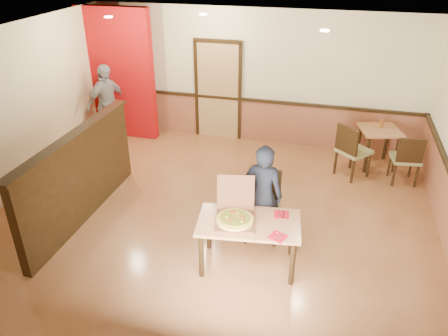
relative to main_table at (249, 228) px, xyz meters
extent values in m
plane|color=#B47246|center=(-0.78, 0.69, -0.61)|extent=(7.00, 7.00, 0.00)
plane|color=black|center=(-0.78, 0.69, 2.19)|extent=(7.00, 7.00, 0.00)
plane|color=beige|center=(-0.78, 4.19, 0.79)|extent=(7.00, 0.00, 7.00)
cube|color=#97573C|center=(-0.78, 4.16, -0.16)|extent=(7.00, 0.04, 0.90)
cube|color=black|center=(-0.78, 4.14, 0.31)|extent=(7.00, 0.06, 0.06)
cube|color=tan|center=(-1.58, 4.15, 0.44)|extent=(0.90, 0.06, 2.10)
cube|color=black|center=(-2.78, 0.49, 0.09)|extent=(0.14, 3.00, 1.40)
cube|color=black|center=(-2.78, 0.49, 0.81)|extent=(0.20, 3.10, 0.05)
cube|color=#A40B0D|center=(-3.68, 3.69, 0.79)|extent=(1.60, 0.20, 2.78)
cylinder|color=#FFD5B2|center=(-3.08, 2.49, 2.17)|extent=(0.14, 0.14, 0.02)
cylinder|color=#FFD5B2|center=(-1.58, 3.19, 2.17)|extent=(0.14, 0.14, 0.02)
cylinder|color=#FFD5B2|center=(0.62, 2.19, 2.17)|extent=(0.14, 0.14, 0.02)
cube|color=#C17D51|center=(0.00, 0.00, 0.09)|extent=(1.43, 0.93, 0.04)
cylinder|color=black|center=(-0.54, -0.38, -0.27)|extent=(0.07, 0.07, 0.68)
cylinder|color=black|center=(-0.62, 0.22, -0.27)|extent=(0.07, 0.07, 0.68)
cylinder|color=black|center=(0.62, -0.22, -0.27)|extent=(0.07, 0.07, 0.68)
cylinder|color=black|center=(0.54, 0.38, -0.27)|extent=(0.07, 0.07, 0.68)
cube|color=olive|center=(0.06, 0.69, -0.10)|extent=(0.55, 0.55, 0.07)
cube|color=black|center=(0.04, 0.92, 0.17)|extent=(0.49, 0.08, 0.48)
cylinder|color=black|center=(-0.13, 0.46, -0.39)|extent=(0.05, 0.05, 0.44)
cylinder|color=black|center=(-0.16, 0.88, -0.39)|extent=(0.05, 0.05, 0.44)
cylinder|color=black|center=(0.29, 0.50, -0.39)|extent=(0.05, 0.05, 0.44)
cylinder|color=black|center=(0.25, 0.91, -0.39)|extent=(0.05, 0.05, 0.44)
cube|color=olive|center=(1.35, 3.01, -0.09)|extent=(0.73, 0.73, 0.07)
cube|color=black|center=(1.19, 2.83, 0.18)|extent=(0.40, 0.36, 0.49)
cylinder|color=black|center=(1.65, 3.02, -0.39)|extent=(0.05, 0.05, 0.45)
cylinder|color=black|center=(1.36, 2.71, -0.39)|extent=(0.05, 0.05, 0.45)
cylinder|color=black|center=(1.33, 3.31, -0.39)|extent=(0.05, 0.05, 0.45)
cylinder|color=black|center=(1.05, 2.99, -0.39)|extent=(0.05, 0.05, 0.45)
cube|color=olive|center=(2.25, 3.01, -0.14)|extent=(0.53, 0.53, 0.06)
cube|color=black|center=(2.28, 2.80, 0.12)|extent=(0.45, 0.11, 0.45)
cylinder|color=black|center=(2.41, 3.23, -0.40)|extent=(0.05, 0.05, 0.41)
cylinder|color=black|center=(2.47, 2.84, -0.40)|extent=(0.05, 0.05, 0.41)
cylinder|color=black|center=(2.03, 3.17, -0.40)|extent=(0.05, 0.05, 0.41)
cylinder|color=black|center=(2.08, 2.79, -0.40)|extent=(0.05, 0.05, 0.41)
cube|color=#C17D51|center=(1.80, 3.56, 0.14)|extent=(0.88, 0.88, 0.04)
cylinder|color=black|center=(1.60, 3.21, -0.24)|extent=(0.07, 0.07, 0.73)
cylinder|color=black|center=(1.45, 3.75, -0.24)|extent=(0.07, 0.07, 0.73)
cylinder|color=black|center=(2.14, 3.36, -0.24)|extent=(0.07, 0.07, 0.73)
cylinder|color=black|center=(1.99, 3.90, -0.24)|extent=(0.07, 0.07, 0.73)
imported|color=black|center=(0.07, 0.61, 0.17)|extent=(0.59, 0.41, 1.55)
imported|color=gray|center=(-3.77, 3.23, 0.25)|extent=(0.78, 1.09, 1.72)
cube|color=brown|center=(-0.17, -0.07, 0.13)|extent=(0.59, 0.59, 0.04)
cube|color=brown|center=(-0.23, 0.21, 0.39)|extent=(0.51, 0.20, 0.49)
cylinder|color=#F2C958|center=(-0.17, -0.07, 0.16)|extent=(0.62, 0.62, 0.03)
cube|color=red|center=(0.41, -0.23, 0.11)|extent=(0.26, 0.26, 0.00)
cylinder|color=silver|center=(0.38, -0.23, 0.12)|extent=(0.07, 0.16, 0.01)
cube|color=silver|center=(0.44, -0.23, 0.11)|extent=(0.08, 0.17, 0.00)
cube|color=red|center=(0.39, 0.27, 0.11)|extent=(0.22, 0.22, 0.00)
cylinder|color=silver|center=(0.36, 0.27, 0.12)|extent=(0.03, 0.17, 0.01)
cube|color=silver|center=(0.42, 0.27, 0.11)|extent=(0.04, 0.18, 0.00)
cylinder|color=brown|center=(1.80, 3.64, 0.24)|extent=(0.06, 0.06, 0.16)
camera|label=1|loc=(0.90, -4.63, 3.40)|focal=35.00mm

